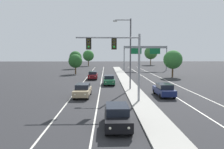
{
  "coord_description": "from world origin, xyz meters",
  "views": [
    {
      "loc": [
        -3.78,
        -6.8,
        5.33
      ],
      "look_at": [
        -3.2,
        14.33,
        3.2
      ],
      "focal_mm": 34.23,
      "sensor_mm": 36.0,
      "label": 1
    }
  ],
  "objects_px": {
    "car_receding_navy": "(164,90)",
    "tree_far_right_c": "(173,60)",
    "street_lamp_median": "(129,50)",
    "tree_far_left_c": "(76,57)",
    "tree_far_left_a": "(75,61)",
    "tree_far_right_a": "(151,53)",
    "car_oncoming_green": "(109,80)",
    "car_oncoming_tan": "(83,90)",
    "car_oncoming_darkred": "(93,75)",
    "car_oncoming_black": "(117,116)",
    "highway_sign_gantry": "(146,50)",
    "overhead_signal_mast": "(119,53)",
    "tree_far_left_b": "(88,56)"
  },
  "relations": [
    {
      "from": "car_receding_navy",
      "to": "tree_far_right_c",
      "type": "bearing_deg",
      "value": 70.03
    },
    {
      "from": "street_lamp_median",
      "to": "tree_far_left_c",
      "type": "height_order",
      "value": "street_lamp_median"
    },
    {
      "from": "street_lamp_median",
      "to": "tree_far_left_a",
      "type": "distance_m",
      "value": 26.32
    },
    {
      "from": "tree_far_right_a",
      "to": "tree_far_right_c",
      "type": "xyz_separation_m",
      "value": [
        -5.19,
        -48.17,
        -1.52
      ]
    },
    {
      "from": "car_oncoming_green",
      "to": "tree_far_right_a",
      "type": "distance_m",
      "value": 62.29
    },
    {
      "from": "car_oncoming_tan",
      "to": "car_oncoming_darkred",
      "type": "xyz_separation_m",
      "value": [
        0.16,
        17.68,
        0.0
      ]
    },
    {
      "from": "tree_far_right_c",
      "to": "tree_far_left_c",
      "type": "xyz_separation_m",
      "value": [
        -25.07,
        26.22,
        0.03
      ]
    },
    {
      "from": "street_lamp_median",
      "to": "tree_far_left_c",
      "type": "bearing_deg",
      "value": 107.82
    },
    {
      "from": "car_oncoming_black",
      "to": "highway_sign_gantry",
      "type": "height_order",
      "value": "highway_sign_gantry"
    },
    {
      "from": "car_oncoming_tan",
      "to": "tree_far_left_a",
      "type": "bearing_deg",
      "value": 99.79
    },
    {
      "from": "overhead_signal_mast",
      "to": "tree_far_right_c",
      "type": "height_order",
      "value": "overhead_signal_mast"
    },
    {
      "from": "car_oncoming_darkred",
      "to": "highway_sign_gantry",
      "type": "xyz_separation_m",
      "value": [
        14.7,
        21.45,
        5.34
      ]
    },
    {
      "from": "tree_far_left_b",
      "to": "street_lamp_median",
      "type": "bearing_deg",
      "value": -79.62
    },
    {
      "from": "street_lamp_median",
      "to": "tree_far_left_c",
      "type": "relative_size",
      "value": 1.67
    },
    {
      "from": "highway_sign_gantry",
      "to": "tree_far_right_a",
      "type": "relative_size",
      "value": 1.61
    },
    {
      "from": "car_oncoming_tan",
      "to": "car_receding_navy",
      "type": "distance_m",
      "value": 10.0
    },
    {
      "from": "car_oncoming_tan",
      "to": "car_receding_navy",
      "type": "bearing_deg",
      "value": 0.32
    },
    {
      "from": "car_oncoming_black",
      "to": "tree_far_right_c",
      "type": "height_order",
      "value": "tree_far_right_c"
    },
    {
      "from": "car_oncoming_darkred",
      "to": "tree_far_left_c",
      "type": "bearing_deg",
      "value": 104.6
    },
    {
      "from": "tree_far_left_b",
      "to": "tree_far_left_a",
      "type": "xyz_separation_m",
      "value": [
        -0.52,
        -33.62,
        -0.96
      ]
    },
    {
      "from": "street_lamp_median",
      "to": "tree_far_left_a",
      "type": "xyz_separation_m",
      "value": [
        -11.03,
        23.77,
        -2.49
      ]
    },
    {
      "from": "street_lamp_median",
      "to": "tree_far_left_c",
      "type": "xyz_separation_m",
      "value": [
        -13.62,
        42.37,
        -1.89
      ]
    },
    {
      "from": "tree_far_left_c",
      "to": "tree_far_right_c",
      "type": "bearing_deg",
      "value": -46.29
    },
    {
      "from": "overhead_signal_mast",
      "to": "tree_far_left_a",
      "type": "relative_size",
      "value": 1.42
    },
    {
      "from": "street_lamp_median",
      "to": "car_oncoming_green",
      "type": "distance_m",
      "value": 7.79
    },
    {
      "from": "car_oncoming_darkred",
      "to": "tree_far_left_a",
      "type": "xyz_separation_m",
      "value": [
        -5.07,
        10.8,
        2.48
      ]
    },
    {
      "from": "car_oncoming_black",
      "to": "car_oncoming_tan",
      "type": "height_order",
      "value": "same"
    },
    {
      "from": "overhead_signal_mast",
      "to": "tree_far_left_a",
      "type": "distance_m",
      "value": 32.89
    },
    {
      "from": "tree_far_right_c",
      "to": "tree_far_left_c",
      "type": "relative_size",
      "value": 0.99
    },
    {
      "from": "tree_far_right_a",
      "to": "tree_far_left_a",
      "type": "distance_m",
      "value": 49.14
    },
    {
      "from": "car_oncoming_darkred",
      "to": "car_oncoming_tan",
      "type": "bearing_deg",
      "value": -90.5
    },
    {
      "from": "car_oncoming_green",
      "to": "tree_far_left_c",
      "type": "distance_m",
      "value": 38.74
    },
    {
      "from": "tree_far_right_a",
      "to": "car_oncoming_green",
      "type": "bearing_deg",
      "value": -108.21
    },
    {
      "from": "highway_sign_gantry",
      "to": "tree_far_left_b",
      "type": "bearing_deg",
      "value": 129.95
    },
    {
      "from": "car_oncoming_black",
      "to": "car_oncoming_green",
      "type": "height_order",
      "value": "same"
    },
    {
      "from": "street_lamp_median",
      "to": "highway_sign_gantry",
      "type": "height_order",
      "value": "street_lamp_median"
    },
    {
      "from": "car_oncoming_tan",
      "to": "car_oncoming_black",
      "type": "bearing_deg",
      "value": -71.26
    },
    {
      "from": "tree_far_right_a",
      "to": "tree_far_left_c",
      "type": "xyz_separation_m",
      "value": [
        -30.26,
        -21.95,
        -1.49
      ]
    },
    {
      "from": "overhead_signal_mast",
      "to": "tree_far_right_c",
      "type": "xyz_separation_m",
      "value": [
        13.28,
        23.91,
        -1.41
      ]
    },
    {
      "from": "car_oncoming_black",
      "to": "highway_sign_gantry",
      "type": "distance_m",
      "value": 51.42
    },
    {
      "from": "car_receding_navy",
      "to": "tree_far_right_c",
      "type": "relative_size",
      "value": 0.76
    },
    {
      "from": "street_lamp_median",
      "to": "car_receding_navy",
      "type": "relative_size",
      "value": 2.22
    },
    {
      "from": "tree_far_left_b",
      "to": "tree_far_left_c",
      "type": "bearing_deg",
      "value": -101.72
    },
    {
      "from": "car_oncoming_tan",
      "to": "tree_far_right_a",
      "type": "relative_size",
      "value": 0.55
    },
    {
      "from": "tree_far_right_a",
      "to": "tree_far_left_b",
      "type": "relative_size",
      "value": 1.26
    },
    {
      "from": "car_oncoming_green",
      "to": "tree_far_right_c",
      "type": "height_order",
      "value": "tree_far_right_c"
    },
    {
      "from": "tree_far_left_b",
      "to": "tree_far_right_c",
      "type": "height_order",
      "value": "tree_far_left_b"
    },
    {
      "from": "highway_sign_gantry",
      "to": "car_oncoming_green",
      "type": "bearing_deg",
      "value": -111.59
    },
    {
      "from": "street_lamp_median",
      "to": "car_oncoming_darkred",
      "type": "height_order",
      "value": "street_lamp_median"
    },
    {
      "from": "tree_far_right_a",
      "to": "tree_far_left_c",
      "type": "relative_size",
      "value": 1.38
    }
  ]
}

